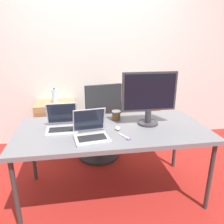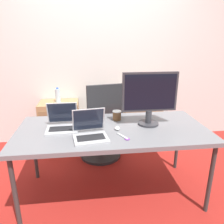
{
  "view_description": "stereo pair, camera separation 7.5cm",
  "coord_description": "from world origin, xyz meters",
  "px_view_note": "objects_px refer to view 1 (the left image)",
  "views": [
    {
      "loc": [
        -0.32,
        -1.92,
        1.56
      ],
      "look_at": [
        0.0,
        0.04,
        0.89
      ],
      "focal_mm": 35.0,
      "sensor_mm": 36.0,
      "label": 1
    },
    {
      "loc": [
        -0.24,
        -1.93,
        1.56
      ],
      "look_at": [
        0.0,
        0.04,
        0.89
      ],
      "focal_mm": 35.0,
      "sensor_mm": 36.0,
      "label": 2
    }
  ],
  "objects_px": {
    "water_bottle": "(55,96)",
    "mouse": "(118,128)",
    "coffee_cup_white": "(85,121)",
    "coffee_cup_brown": "(116,115)",
    "laptop_right": "(62,124)",
    "cabinet_right": "(138,120)",
    "laptop_left": "(91,132)",
    "monitor": "(149,96)",
    "office_chair": "(100,132)",
    "cabinet_left": "(57,125)"
  },
  "relations": [
    {
      "from": "office_chair",
      "to": "cabinet_left",
      "type": "height_order",
      "value": "office_chair"
    },
    {
      "from": "office_chair",
      "to": "cabinet_right",
      "type": "relative_size",
      "value": 1.53
    },
    {
      "from": "office_chair",
      "to": "coffee_cup_brown",
      "type": "xyz_separation_m",
      "value": [
        0.13,
        -0.51,
        0.4
      ]
    },
    {
      "from": "laptop_right",
      "to": "monitor",
      "type": "relative_size",
      "value": 0.56
    },
    {
      "from": "office_chair",
      "to": "water_bottle",
      "type": "xyz_separation_m",
      "value": [
        -0.59,
        0.45,
        0.4
      ]
    },
    {
      "from": "cabinet_left",
      "to": "monitor",
      "type": "xyz_separation_m",
      "value": [
        1.01,
        -1.12,
        0.68
      ]
    },
    {
      "from": "water_bottle",
      "to": "laptop_right",
      "type": "xyz_separation_m",
      "value": [
        0.16,
        -1.13,
        0.0
      ]
    },
    {
      "from": "laptop_right",
      "to": "coffee_cup_white",
      "type": "distance_m",
      "value": 0.22
    },
    {
      "from": "monitor",
      "to": "coffee_cup_white",
      "type": "xyz_separation_m",
      "value": [
        -0.63,
        0.02,
        -0.23
      ]
    },
    {
      "from": "cabinet_right",
      "to": "laptop_left",
      "type": "bearing_deg",
      "value": -120.98
    },
    {
      "from": "water_bottle",
      "to": "laptop_left",
      "type": "relative_size",
      "value": 0.65
    },
    {
      "from": "office_chair",
      "to": "monitor",
      "type": "bearing_deg",
      "value": -57.81
    },
    {
      "from": "cabinet_right",
      "to": "coffee_cup_white",
      "type": "relative_size",
      "value": 5.8
    },
    {
      "from": "laptop_right",
      "to": "coffee_cup_white",
      "type": "relative_size",
      "value": 2.52
    },
    {
      "from": "coffee_cup_brown",
      "to": "office_chair",
      "type": "bearing_deg",
      "value": 104.37
    },
    {
      "from": "cabinet_right",
      "to": "coffee_cup_white",
      "type": "xyz_separation_m",
      "value": [
        -0.85,
        -1.1,
        0.46
      ]
    },
    {
      "from": "monitor",
      "to": "mouse",
      "type": "height_order",
      "value": "monitor"
    },
    {
      "from": "coffee_cup_white",
      "to": "cabinet_right",
      "type": "bearing_deg",
      "value": 52.17
    },
    {
      "from": "cabinet_left",
      "to": "monitor",
      "type": "relative_size",
      "value": 1.28
    },
    {
      "from": "laptop_right",
      "to": "coffee_cup_white",
      "type": "height_order",
      "value": "laptop_right"
    },
    {
      "from": "mouse",
      "to": "office_chair",
      "type": "bearing_deg",
      "value": 97.0
    },
    {
      "from": "laptop_right",
      "to": "laptop_left",
      "type": "bearing_deg",
      "value": -40.86
    },
    {
      "from": "laptop_left",
      "to": "coffee_cup_white",
      "type": "xyz_separation_m",
      "value": [
        -0.04,
        0.25,
        0.01
      ]
    },
    {
      "from": "office_chair",
      "to": "mouse",
      "type": "height_order",
      "value": "office_chair"
    },
    {
      "from": "monitor",
      "to": "coffee_cup_white",
      "type": "distance_m",
      "value": 0.67
    },
    {
      "from": "monitor",
      "to": "mouse",
      "type": "relative_size",
      "value": 7.89
    },
    {
      "from": "mouse",
      "to": "coffee_cup_white",
      "type": "bearing_deg",
      "value": 157.68
    },
    {
      "from": "cabinet_right",
      "to": "laptop_right",
      "type": "relative_size",
      "value": 2.3
    },
    {
      "from": "office_chair",
      "to": "mouse",
      "type": "bearing_deg",
      "value": -83.0
    },
    {
      "from": "water_bottle",
      "to": "mouse",
      "type": "xyz_separation_m",
      "value": [
        0.68,
        -1.22,
        -0.03
      ]
    },
    {
      "from": "mouse",
      "to": "laptop_left",
      "type": "bearing_deg",
      "value": -153.48
    },
    {
      "from": "monitor",
      "to": "coffee_cup_brown",
      "type": "height_order",
      "value": "monitor"
    },
    {
      "from": "coffee_cup_white",
      "to": "coffee_cup_brown",
      "type": "bearing_deg",
      "value": 23.38
    },
    {
      "from": "coffee_cup_white",
      "to": "office_chair",
      "type": "bearing_deg",
      "value": 72.5
    },
    {
      "from": "monitor",
      "to": "coffee_cup_brown",
      "type": "relative_size",
      "value": 5.42
    },
    {
      "from": "office_chair",
      "to": "mouse",
      "type": "xyz_separation_m",
      "value": [
        0.1,
        -0.77,
        0.37
      ]
    },
    {
      "from": "cabinet_right",
      "to": "laptop_right",
      "type": "bearing_deg",
      "value": -133.55
    },
    {
      "from": "water_bottle",
      "to": "coffee_cup_brown",
      "type": "height_order",
      "value": "water_bottle"
    },
    {
      "from": "cabinet_left",
      "to": "coffee_cup_brown",
      "type": "bearing_deg",
      "value": -53.04
    },
    {
      "from": "cabinet_left",
      "to": "cabinet_right",
      "type": "height_order",
      "value": "same"
    },
    {
      "from": "office_chair",
      "to": "laptop_left",
      "type": "bearing_deg",
      "value": -100.26
    },
    {
      "from": "cabinet_left",
      "to": "cabinet_right",
      "type": "bearing_deg",
      "value": 0.0
    },
    {
      "from": "cabinet_right",
      "to": "mouse",
      "type": "height_order",
      "value": "mouse"
    },
    {
      "from": "cabinet_right",
      "to": "water_bottle",
      "type": "xyz_separation_m",
      "value": [
        -1.23,
        0.0,
        0.45
      ]
    },
    {
      "from": "coffee_cup_white",
      "to": "coffee_cup_brown",
      "type": "relative_size",
      "value": 1.2
    },
    {
      "from": "coffee_cup_brown",
      "to": "cabinet_left",
      "type": "bearing_deg",
      "value": 126.96
    },
    {
      "from": "cabinet_left",
      "to": "laptop_right",
      "type": "relative_size",
      "value": 2.3
    },
    {
      "from": "laptop_left",
      "to": "mouse",
      "type": "relative_size",
      "value": 4.81
    },
    {
      "from": "cabinet_left",
      "to": "mouse",
      "type": "bearing_deg",
      "value": -60.8
    },
    {
      "from": "water_bottle",
      "to": "coffee_cup_brown",
      "type": "distance_m",
      "value": 1.19
    }
  ]
}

